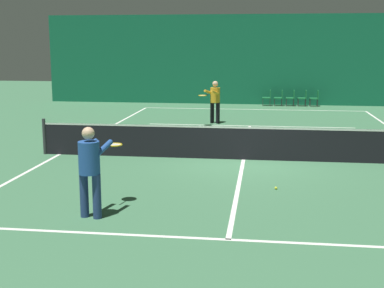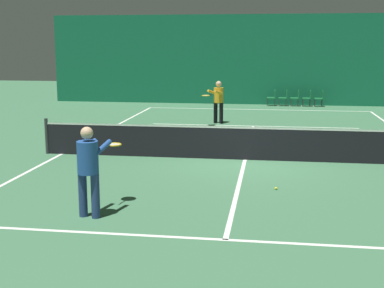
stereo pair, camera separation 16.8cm
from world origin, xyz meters
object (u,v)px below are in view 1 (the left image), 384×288
tennis_net (244,142)px  player_far (215,99)px  courtside_chair_3 (303,97)px  tennis_ball (276,188)px  courtside_chair_2 (292,97)px  player_near (90,165)px  courtside_chair_4 (315,97)px  courtside_chair_0 (268,97)px  courtside_chair_1 (280,97)px

tennis_net → player_far: size_ratio=6.87×
courtside_chair_3 → tennis_ball: bearing=-5.9°
courtside_chair_2 → courtside_chair_3: (0.62, 0.00, 0.00)m
player_far → tennis_ball: 10.39m
tennis_net → player_far: 7.16m
courtside_chair_2 → player_near: bearing=-13.6°
courtside_chair_2 → courtside_chair_3: bearing=90.0°
courtside_chair_4 → courtside_chair_0: bearing=-90.0°
tennis_ball → courtside_chair_1: bearing=88.3°
tennis_ball → tennis_net: bearing=105.6°
player_far → courtside_chair_4: player_far is taller
courtside_chair_4 → tennis_ball: bearing=-8.0°
courtside_chair_0 → courtside_chair_1: same height
player_far → courtside_chair_2: size_ratio=2.08×
player_far → courtside_chair_1: player_far is taller
courtside_chair_1 → courtside_chair_2: same height
courtside_chair_0 → tennis_ball: (0.12, -16.80, -0.45)m
tennis_net → courtside_chair_4: tennis_net is taller
player_far → courtside_chair_4: 8.22m
courtside_chair_1 → tennis_ball: bearing=-1.7°
tennis_ball → courtside_chair_4: bearing=82.0°
tennis_net → tennis_ball: 3.24m
courtside_chair_0 → courtside_chair_2: size_ratio=1.00×
courtside_chair_1 → courtside_chair_2: (0.62, 0.00, 0.00)m
courtside_chair_2 → courtside_chair_1: bearing=-90.0°
player_far → courtside_chair_0: player_far is taller
player_far → courtside_chair_4: size_ratio=2.08×
tennis_net → tennis_ball: tennis_net is taller
courtside_chair_3 → player_near: bearing=-15.3°
player_near → tennis_ball: 4.41m
courtside_chair_0 → courtside_chair_1: (0.62, 0.00, 0.00)m
courtside_chair_0 → tennis_ball: courtside_chair_0 is taller
courtside_chair_2 → courtside_chair_4: (1.23, 0.00, 0.00)m
player_near → player_far: size_ratio=1.00×
courtside_chair_4 → player_near: bearing=-17.0°
player_far → courtside_chair_1: size_ratio=2.08×
tennis_net → courtside_chair_4: bearing=76.8°
player_far → courtside_chair_1: (2.85, 6.72, -0.53)m
courtside_chair_2 → courtside_chair_3: size_ratio=1.00×
tennis_net → courtside_chair_0: 13.73m
tennis_net → courtside_chair_3: (2.60, 13.71, -0.03)m
player_near → courtside_chair_0: player_near is taller
player_far → courtside_chair_2: (3.47, 6.72, -0.53)m
player_near → courtside_chair_3: player_near is taller
player_near → player_far: (1.18, 12.52, -0.00)m
courtside_chair_3 → courtside_chair_4: size_ratio=1.00×
player_near → player_far: bearing=6.2°
tennis_net → tennis_ball: (0.86, -3.09, -0.48)m
courtside_chair_0 → tennis_net: bearing=-3.1°
tennis_net → player_near: 6.16m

